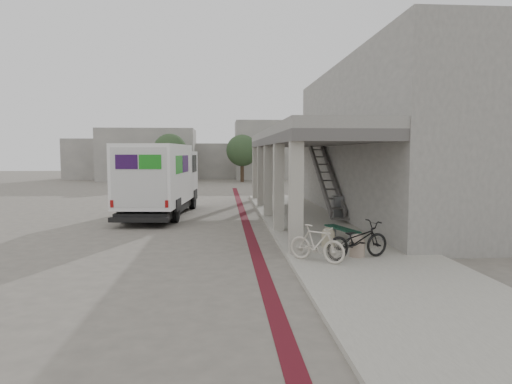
{
  "coord_description": "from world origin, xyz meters",
  "views": [
    {
      "loc": [
        0.02,
        -16.3,
        3.02
      ],
      "look_at": [
        1.21,
        -0.12,
        1.6
      ],
      "focal_mm": 32.0,
      "sensor_mm": 36.0,
      "label": 1
    }
  ],
  "objects": [
    {
      "name": "bicycle_black",
      "position": [
        3.68,
        -4.28,
        0.63
      ],
      "size": [
        2.06,
        1.3,
        1.02
      ],
      "primitive_type": "imported",
      "rotation": [
        0.0,
        0.0,
        1.92
      ],
      "color": "black",
      "rests_on": "sidewalk"
    },
    {
      "name": "transit_building",
      "position": [
        6.83,
        4.5,
        3.4
      ],
      "size": [
        7.6,
        17.0,
        7.0
      ],
      "color": "gray",
      "rests_on": "ground"
    },
    {
      "name": "distant_backdrop",
      "position": [
        -2.84,
        35.89,
        2.7
      ],
      "size": [
        28.0,
        10.0,
        6.5
      ],
      "color": "gray",
      "rests_on": "ground"
    },
    {
      "name": "bike_lane_stripe",
      "position": [
        1.0,
        2.0,
        0.01
      ],
      "size": [
        0.35,
        40.0,
        0.01
      ],
      "primitive_type": "cube",
      "color": "#53101A",
      "rests_on": "ground"
    },
    {
      "name": "tree_right",
      "position": [
        10.0,
        29.0,
        3.18
      ],
      "size": [
        3.2,
        3.2,
        4.8
      ],
      "color": "#38281C",
      "rests_on": "ground"
    },
    {
      "name": "bollard_far",
      "position": [
        3.24,
        -2.68,
        0.42
      ],
      "size": [
        0.4,
        0.4,
        0.6
      ],
      "color": "tan",
      "rests_on": "sidewalk"
    },
    {
      "name": "sidewalk",
      "position": [
        4.0,
        0.0,
        0.06
      ],
      "size": [
        4.4,
        28.0,
        0.12
      ],
      "primitive_type": "cube",
      "color": "gray",
      "rests_on": "ground"
    },
    {
      "name": "bench",
      "position": [
        3.94,
        -1.7,
        0.41
      ],
      "size": [
        0.84,
        1.77,
        0.41
      ],
      "rotation": [
        0.0,
        0.0,
        0.28
      ],
      "color": "slate",
      "rests_on": "sidewalk"
    },
    {
      "name": "tree_mid",
      "position": [
        2.0,
        30.0,
        3.18
      ],
      "size": [
        3.2,
        3.2,
        4.8
      ],
      "color": "#38281C",
      "rests_on": "ground"
    },
    {
      "name": "bollard_near",
      "position": [
        3.75,
        -4.03,
        0.44
      ],
      "size": [
        0.42,
        0.42,
        0.63
      ],
      "color": "gray",
      "rests_on": "sidewalk"
    },
    {
      "name": "tree_left",
      "position": [
        -5.0,
        28.0,
        3.18
      ],
      "size": [
        3.2,
        3.2,
        4.8
      ],
      "color": "#38281C",
      "rests_on": "ground"
    },
    {
      "name": "ground",
      "position": [
        0.0,
        0.0,
        0.0
      ],
      "size": [
        120.0,
        120.0,
        0.0
      ],
      "primitive_type": "plane",
      "color": "#635C54",
      "rests_on": "ground"
    },
    {
      "name": "fedex_truck",
      "position": [
        -2.93,
        5.53,
        1.79
      ],
      "size": [
        3.15,
        8.08,
        3.37
      ],
      "rotation": [
        0.0,
        0.0,
        -0.09
      ],
      "color": "black",
      "rests_on": "ground"
    },
    {
      "name": "bicycle_cream",
      "position": [
        2.5,
        -4.55,
        0.61
      ],
      "size": [
        1.55,
        1.4,
        0.98
      ],
      "primitive_type": "imported",
      "rotation": [
        0.0,
        0.0,
        0.87
      ],
      "color": "beige",
      "rests_on": "sidewalk"
    },
    {
      "name": "utility_cabinet",
      "position": [
        5.0,
        3.05,
        0.62
      ],
      "size": [
        0.46,
        0.61,
        1.0
      ],
      "primitive_type": "cube",
      "rotation": [
        0.0,
        0.0,
        -0.02
      ],
      "color": "slate",
      "rests_on": "sidewalk"
    }
  ]
}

